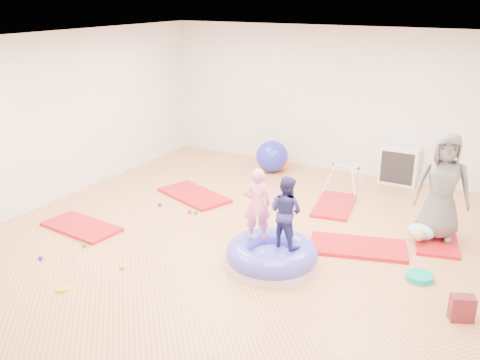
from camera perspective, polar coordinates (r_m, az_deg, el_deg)
The scene contains 19 objects.
room at distance 7.07m, azimuth -1.18°, elevation 3.12°, with size 7.01×8.01×2.81m.
gym_mat_front_left at distance 8.46m, azimuth -16.57°, elevation -4.81°, with size 1.21×0.61×0.05m, color red.
gym_mat_mid_left at distance 9.37m, azimuth -4.93°, elevation -1.62°, with size 1.32×0.66×0.06m, color red.
gym_mat_center_back at distance 9.05m, azimuth 10.03°, elevation -2.67°, with size 1.17×0.58×0.05m, color red.
gym_mat_right at distance 7.68m, azimuth 12.47°, elevation -6.99°, with size 1.32×0.66×0.06m, color red.
gym_mat_rear_right at distance 8.24m, azimuth 20.18°, elevation -5.92°, with size 1.14×0.57×0.05m, color red.
inflatable_cushion at distance 7.01m, azimuth 3.40°, elevation -8.12°, with size 1.20×1.20×0.38m.
child_pink at distance 6.90m, azimuth 1.82°, elevation -2.23°, with size 0.36×0.24×0.99m, color pink.
child_navy at distance 6.75m, azimuth 4.93°, elevation -3.01°, with size 0.46×0.36×0.94m, color navy.
adult_caregiver at distance 7.97m, azimuth 20.80°, elevation -0.62°, with size 0.76×0.49×1.55m, color #585858.
infant at distance 8.03m, azimuth 18.68°, elevation -5.30°, with size 0.39×0.40×0.23m.
ball_pit_balls at distance 8.12m, azimuth -10.98°, elevation -5.32°, with size 1.18×2.38×0.06m.
exercise_ball_blue at distance 10.57m, azimuth 3.43°, elevation 2.54°, with size 0.63×0.63×0.63m, color #1E27A7.
exercise_ball_orange at distance 10.69m, azimuth 4.39°, elevation 1.94°, with size 0.36×0.36×0.36m, color orange.
infant_play_gym at distance 9.69m, azimuth 11.15°, elevation 0.63°, with size 0.63×0.60×0.48m.
cube_shelf at distance 10.31m, azimuth 16.60°, elevation 1.46°, with size 0.69×0.34×0.69m.
balance_disc at distance 7.11m, azimuth 18.58°, elevation -9.76°, with size 0.34×0.34×0.07m, color #08A18A.
backpack at distance 6.42m, azimuth 22.59°, elevation -12.52°, with size 0.25×0.16×0.29m, color #B02736.
yellow_toy at distance 6.90m, azimuth -18.38°, elevation -10.93°, with size 0.18×0.18×0.03m, color #FFA711.
Camera 1 is at (3.42, -5.85, 3.39)m, focal length 40.00 mm.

